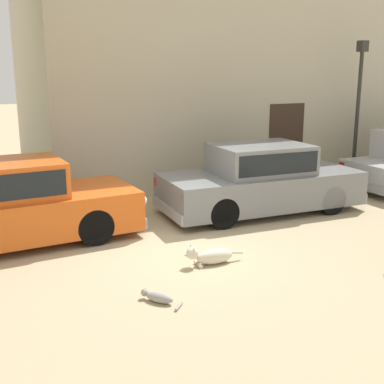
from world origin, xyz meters
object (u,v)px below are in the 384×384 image
object	(u,v)px
stray_dog_spotted	(210,256)
stray_cat	(158,297)
street_lamp	(359,93)
parked_sedan_nearest	(3,205)
parked_sedan_second	(260,179)

from	to	relation	value
stray_dog_spotted	stray_cat	bearing A→B (deg)	38.88
street_lamp	stray_dog_spotted	bearing A→B (deg)	-149.82
stray_dog_spotted	stray_cat	world-z (taller)	stray_dog_spotted
parked_sedan_nearest	street_lamp	world-z (taller)	street_lamp
street_lamp	stray_cat	bearing A→B (deg)	-148.93
parked_sedan_nearest	stray_dog_spotted	size ratio (longest dim) A/B	4.64
parked_sedan_nearest	street_lamp	size ratio (longest dim) A/B	1.28
parked_sedan_nearest	parked_sedan_second	world-z (taller)	parked_sedan_nearest
parked_sedan_nearest	stray_dog_spotted	world-z (taller)	parked_sedan_nearest
parked_sedan_second	stray_dog_spotted	xyz separation A→B (m)	(-2.36, -2.23, -0.57)
stray_dog_spotted	street_lamp	distance (m)	7.65
stray_cat	street_lamp	bearing A→B (deg)	-95.99
parked_sedan_nearest	stray_cat	size ratio (longest dim) A/B	8.18
parked_sedan_nearest	stray_cat	distance (m)	3.63
stray_dog_spotted	stray_cat	distance (m)	1.49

